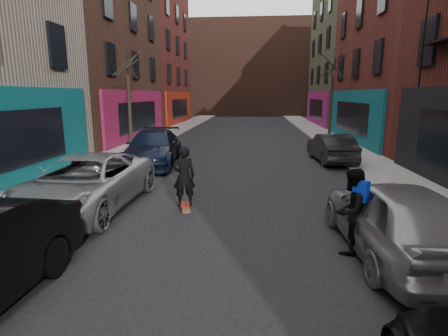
% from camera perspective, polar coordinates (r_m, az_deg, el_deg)
% --- Properties ---
extents(sidewalk_left, '(2.50, 84.00, 0.13)m').
position_cam_1_polar(sidewalk_left, '(32.43, -7.76, 6.24)').
color(sidewalk_left, gray).
rests_on(sidewalk_left, ground).
extents(sidewalk_right, '(2.50, 84.00, 0.13)m').
position_cam_1_polar(sidewalk_right, '(32.09, 14.70, 5.90)').
color(sidewalk_right, gray).
rests_on(sidewalk_right, ground).
extents(building_far, '(40.00, 10.00, 14.00)m').
position_cam_1_polar(building_far, '(57.60, 4.28, 15.67)').
color(building_far, '#47281E').
rests_on(building_far, ground).
extents(tree_left_far, '(2.00, 2.00, 6.50)m').
position_cam_1_polar(tree_left_far, '(20.72, -15.30, 11.95)').
color(tree_left_far, black).
rests_on(tree_left_far, sidewalk_left).
extents(tree_right_far, '(2.00, 2.00, 6.80)m').
position_cam_1_polar(tree_right_far, '(26.03, 17.20, 12.09)').
color(tree_right_far, black).
rests_on(tree_right_far, sidewalk_right).
extents(parked_left_far, '(2.67, 5.58, 1.54)m').
position_cam_1_polar(parked_left_far, '(10.61, -21.66, -2.33)').
color(parked_left_far, '#92949A').
rests_on(parked_left_far, ground).
extents(parked_left_end, '(2.79, 5.66, 1.58)m').
position_cam_1_polar(parked_left_end, '(16.58, -11.49, 3.25)').
color(parked_left_end, black).
rests_on(parked_left_end, ground).
extents(parked_right_far, '(2.08, 4.76, 1.60)m').
position_cam_1_polar(parked_right_far, '(7.89, 26.19, -7.28)').
color(parked_right_far, gray).
rests_on(parked_right_far, ground).
extents(parked_right_end, '(1.75, 4.28, 1.38)m').
position_cam_1_polar(parked_right_end, '(17.73, 17.11, 3.18)').
color(parked_right_end, black).
rests_on(parked_right_end, ground).
extents(skateboard, '(0.46, 0.83, 0.10)m').
position_cam_1_polar(skateboard, '(10.15, -6.43, -6.40)').
color(skateboard, brown).
rests_on(skateboard, ground).
extents(skateboarder, '(0.73, 0.59, 1.73)m').
position_cam_1_polar(skateboarder, '(9.90, -6.56, -1.36)').
color(skateboarder, black).
rests_on(skateboarder, skateboard).
extents(pedestrian, '(1.10, 1.08, 1.79)m').
position_cam_1_polar(pedestrian, '(7.61, 20.06, -6.62)').
color(pedestrian, black).
rests_on(pedestrian, ground).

